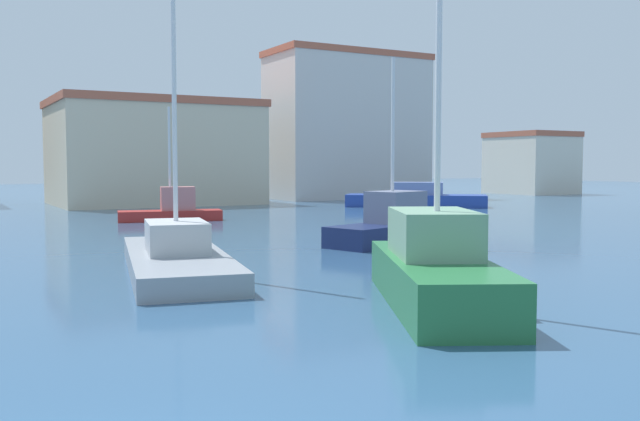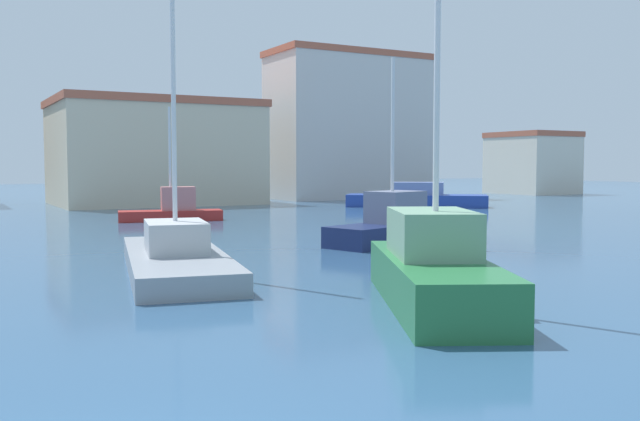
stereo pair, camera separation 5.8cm
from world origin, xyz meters
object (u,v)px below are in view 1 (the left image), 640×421
at_px(sailboat_red_center_channel, 173,209).
at_px(sailboat_navy_far_right, 393,225).
at_px(motorboat_blue_outer_mooring, 416,198).
at_px(sailboat_green_behind_lamppost, 436,268).
at_px(sailboat_grey_distant_north, 176,255).

distance_m(sailboat_red_center_channel, sailboat_navy_far_right, 13.86).
xyz_separation_m(sailboat_red_center_channel, motorboat_blue_outer_mooring, (17.23, 3.15, -0.03)).
bearing_deg(sailboat_navy_far_right, motorboat_blue_outer_mooring, 50.77).
bearing_deg(sailboat_green_behind_lamppost, sailboat_navy_far_right, 59.26).
bearing_deg(motorboat_blue_outer_mooring, sailboat_grey_distant_north, -139.19).
height_order(sailboat_red_center_channel, sailboat_green_behind_lamppost, sailboat_green_behind_lamppost).
xyz_separation_m(motorboat_blue_outer_mooring, sailboat_green_behind_lamppost, (-18.89, -25.62, 0.18)).
xyz_separation_m(sailboat_red_center_channel, sailboat_green_behind_lamppost, (-1.66, -22.47, 0.15)).
distance_m(sailboat_red_center_channel, motorboat_blue_outer_mooring, 17.51).
xyz_separation_m(motorboat_blue_outer_mooring, sailboat_navy_far_right, (-13.46, -16.48, 0.10)).
relative_size(sailboat_navy_far_right, sailboat_grey_distant_north, 0.63).
bearing_deg(sailboat_red_center_channel, sailboat_grey_distant_north, -106.95).
height_order(sailboat_red_center_channel, sailboat_grey_distant_north, sailboat_grey_distant_north).
bearing_deg(motorboat_blue_outer_mooring, sailboat_navy_far_right, -129.23).
xyz_separation_m(motorboat_blue_outer_mooring, sailboat_grey_distant_north, (-22.08, -19.06, -0.11)).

